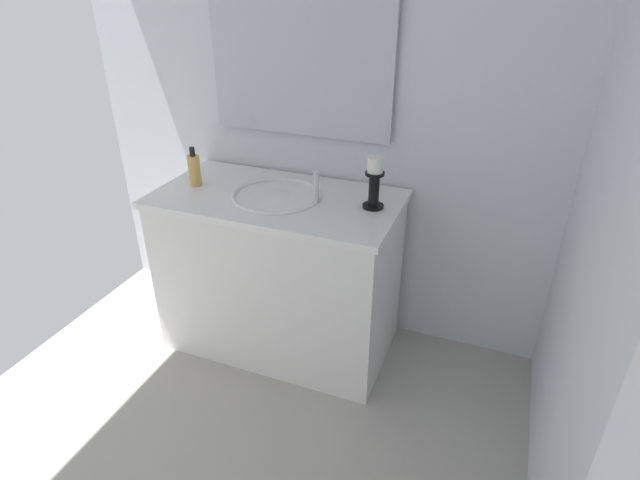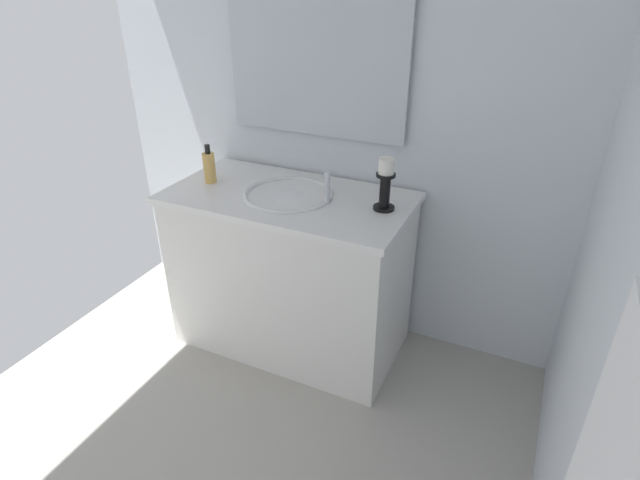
# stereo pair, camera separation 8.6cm
# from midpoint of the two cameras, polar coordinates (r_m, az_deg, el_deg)

# --- Properties ---
(wall_left) EXTENTS (0.04, 2.34, 2.45)m
(wall_left) POSITION_cam_midpoint_polar(r_m,az_deg,el_deg) (2.40, -1.75, 17.05)
(wall_left) COLOR silver
(wall_left) RESTS_ON ground
(vanity_cabinet) EXTENTS (0.58, 1.10, 0.80)m
(vanity_cabinet) POSITION_cam_midpoint_polar(r_m,az_deg,el_deg) (2.45, -5.52, -3.68)
(vanity_cabinet) COLOR white
(vanity_cabinet) RESTS_ON ground
(sink_basin) EXTENTS (0.40, 0.40, 0.24)m
(sink_basin) POSITION_cam_midpoint_polar(r_m,az_deg,el_deg) (2.28, -5.92, 4.01)
(sink_basin) COLOR white
(sink_basin) RESTS_ON vanity_cabinet
(mirror) EXTENTS (0.02, 0.86, 0.73)m
(mirror) POSITION_cam_midpoint_polar(r_m,az_deg,el_deg) (2.35, -3.46, 20.21)
(mirror) COLOR silver
(candle_holder_tall) EXTENTS (0.09, 0.09, 0.22)m
(candle_holder_tall) POSITION_cam_midpoint_polar(r_m,az_deg,el_deg) (2.11, 4.93, 6.47)
(candle_holder_tall) COLOR black
(candle_holder_tall) RESTS_ON vanity_cabinet
(soap_bottle) EXTENTS (0.06, 0.06, 0.18)m
(soap_bottle) POSITION_cam_midpoint_polar(r_m,az_deg,el_deg) (2.42, -14.86, 7.60)
(soap_bottle) COLOR #E5B259
(soap_bottle) RESTS_ON vanity_cabinet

